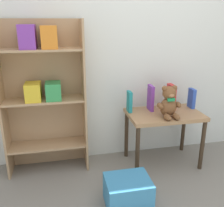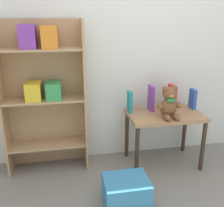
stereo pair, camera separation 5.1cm
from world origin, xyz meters
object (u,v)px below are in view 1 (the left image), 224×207
display_table (164,120)px  book_standing_purple (151,98)px  bookshelf_side (43,88)px  storage_bin (128,192)px  book_standing_teal (129,102)px  book_standing_red (171,97)px  book_standing_blue (192,98)px  teddy_bear (169,103)px

display_table → book_standing_purple: size_ratio=2.83×
bookshelf_side → book_standing_purple: bearing=-3.1°
storage_bin → book_standing_teal: bearing=74.2°
book_standing_red → book_standing_blue: size_ratio=1.24×
teddy_bear → bookshelf_side: bearing=166.6°
teddy_bear → book_standing_purple: (-0.10, 0.21, -0.01)m
book_standing_red → storage_bin: (-0.62, -0.65, -0.55)m
bookshelf_side → book_standing_red: 1.25m
display_table → teddy_bear: teddy_bear is taller
book_standing_teal → book_standing_red: book_standing_red is taller
book_standing_blue → storage_bin: bearing=-143.1°
teddy_bear → book_standing_blue: (0.34, 0.19, -0.03)m
book_standing_purple → teddy_bear: bearing=-62.9°
display_table → storage_bin: size_ratio=2.04×
book_standing_purple → book_standing_blue: (0.44, -0.02, -0.03)m
bookshelf_side → book_standing_teal: 0.82m
teddy_bear → display_table: bearing=84.9°
display_table → storage_bin: display_table is taller
book_standing_purple → book_standing_teal: bearing=-177.7°
teddy_bear → book_standing_purple: size_ratio=1.18×
book_standing_red → book_standing_blue: book_standing_red is taller
display_table → book_standing_blue: 0.38m
bookshelf_side → storage_bin: (0.62, -0.70, -0.69)m
book_standing_purple → book_standing_blue: 0.44m
display_table → book_standing_teal: bearing=161.9°
storage_bin → book_standing_red: bearing=46.4°
teddy_bear → book_standing_red: (0.12, 0.21, -0.01)m
book_standing_blue → book_standing_purple: bearing=177.3°
book_standing_blue → book_standing_teal: bearing=178.4°
display_table → teddy_bear: size_ratio=2.41×
book_standing_red → teddy_bear: bearing=-118.8°
storage_bin → book_standing_purple: bearing=58.3°
teddy_bear → storage_bin: (-0.50, -0.44, -0.56)m
book_standing_blue → display_table: bearing=-164.8°
teddy_bear → book_standing_blue: 0.39m
book_standing_blue → storage_bin: (-0.84, -0.63, -0.53)m
bookshelf_side → storage_bin: size_ratio=4.06×
display_table → book_standing_blue: book_standing_blue is taller
display_table → book_standing_teal: size_ratio=3.49×
bookshelf_side → book_standing_purple: 1.03m
bookshelf_side → book_standing_teal: size_ratio=6.93×
storage_bin → book_standing_blue: bearing=36.8°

